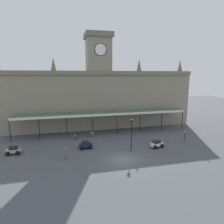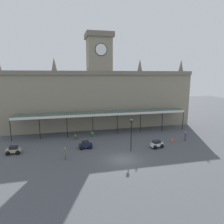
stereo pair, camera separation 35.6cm
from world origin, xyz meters
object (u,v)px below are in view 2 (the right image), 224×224
(pedestrian_beside_cars, at_px, (65,153))
(pedestrian_crossing_forecourt, at_px, (185,136))
(victorian_lamppost, at_px, (131,131))
(car_navy_sedan, at_px, (86,145))
(traffic_cone, at_px, (172,139))
(car_white_sedan, at_px, (157,145))
(car_beige_sedan, at_px, (14,151))
(planter_near_kerb, at_px, (92,134))
(planter_forecourt_centre, at_px, (75,137))

(pedestrian_beside_cars, distance_m, pedestrian_crossing_forecourt, 20.66)
(victorian_lamppost, bearing_deg, car_navy_sedan, 157.21)
(pedestrian_crossing_forecourt, xyz_separation_m, traffic_cone, (-2.31, 0.27, -0.57))
(pedestrian_beside_cars, height_order, victorian_lamppost, victorian_lamppost)
(car_white_sedan, xyz_separation_m, victorian_lamppost, (-4.46, -0.47, 2.59))
(pedestrian_crossing_forecourt, bearing_deg, car_beige_sedan, 178.86)
(car_beige_sedan, xyz_separation_m, pedestrian_crossing_forecourt, (27.76, -0.55, 0.41))
(pedestrian_beside_cars, bearing_deg, car_white_sedan, 4.64)
(pedestrian_crossing_forecourt, height_order, traffic_cone, pedestrian_crossing_forecourt)
(car_white_sedan, distance_m, car_navy_sedan, 11.23)
(car_white_sedan, bearing_deg, planter_near_kerb, 138.18)
(victorian_lamppost, xyz_separation_m, planter_near_kerb, (-4.66, 8.63, -2.61))
(victorian_lamppost, bearing_deg, planter_near_kerb, 118.39)
(pedestrian_crossing_forecourt, bearing_deg, car_white_sedan, -162.77)
(car_white_sedan, relative_size, traffic_cone, 3.23)
(pedestrian_beside_cars, bearing_deg, traffic_cone, 10.57)
(car_navy_sedan, bearing_deg, planter_forecourt_centre, 104.79)
(car_beige_sedan, height_order, victorian_lamppost, victorian_lamppost)
(pedestrian_crossing_forecourt, bearing_deg, car_navy_sedan, 178.95)
(victorian_lamppost, relative_size, traffic_cone, 7.35)
(planter_forecourt_centre, bearing_deg, planter_near_kerb, 17.46)
(car_beige_sedan, bearing_deg, victorian_lamppost, -9.97)
(victorian_lamppost, bearing_deg, pedestrian_crossing_forecourt, 12.71)
(traffic_cone, distance_m, planter_forecourt_centre, 17.04)
(car_navy_sedan, height_order, pedestrian_crossing_forecourt, pedestrian_crossing_forecourt)
(car_beige_sedan, distance_m, car_navy_sedan, 10.44)
(car_navy_sedan, height_order, victorian_lamppost, victorian_lamppost)
(traffic_cone, bearing_deg, car_white_sedan, -150.93)
(traffic_cone, relative_size, planter_forecourt_centre, 0.71)
(pedestrian_crossing_forecourt, distance_m, victorian_lamppost, 11.27)
(traffic_cone, xyz_separation_m, planter_forecourt_centre, (-16.31, 4.92, 0.15))
(pedestrian_crossing_forecourt, xyz_separation_m, planter_near_kerb, (-15.44, 6.19, -0.42))
(pedestrian_crossing_forecourt, xyz_separation_m, planter_forecourt_centre, (-18.61, 5.20, -0.42))
(car_white_sedan, relative_size, planter_near_kerb, 2.28)
(car_white_sedan, xyz_separation_m, planter_near_kerb, (-9.12, 8.16, -0.01))
(car_navy_sedan, relative_size, pedestrian_crossing_forecourt, 1.25)
(car_white_sedan, bearing_deg, victorian_lamppost, -173.99)
(car_beige_sedan, bearing_deg, pedestrian_beside_cars, -26.52)
(car_navy_sedan, xyz_separation_m, planter_near_kerb, (1.88, 5.88, -0.01))
(victorian_lamppost, bearing_deg, car_white_sedan, 6.01)
(car_navy_sedan, relative_size, traffic_cone, 3.07)
(car_beige_sedan, relative_size, pedestrian_crossing_forecourt, 1.24)
(car_white_sedan, bearing_deg, pedestrian_crossing_forecourt, 17.23)
(car_navy_sedan, bearing_deg, victorian_lamppost, -22.79)
(victorian_lamppost, bearing_deg, traffic_cone, 17.69)
(victorian_lamppost, xyz_separation_m, traffic_cone, (8.48, 2.70, -2.76))
(traffic_cone, distance_m, planter_near_kerb, 14.41)
(car_beige_sedan, bearing_deg, traffic_cone, -0.63)
(planter_forecourt_centre, xyz_separation_m, planter_near_kerb, (3.17, 1.00, 0.00))
(pedestrian_crossing_forecourt, height_order, planter_near_kerb, pedestrian_crossing_forecourt)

